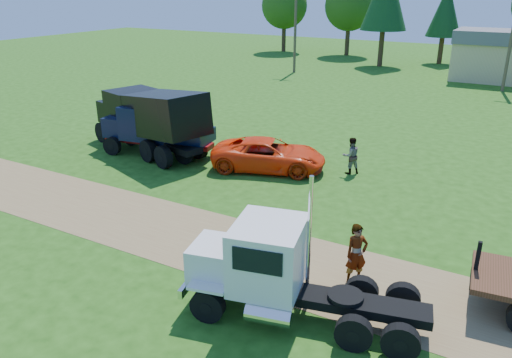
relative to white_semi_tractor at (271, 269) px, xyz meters
The scene contains 11 objects.
ground 4.24m from the white_semi_tractor, 140.12° to the left, with size 140.00×140.00×0.00m, color #1E470F.
dirt_track 4.24m from the white_semi_tractor, 140.12° to the left, with size 120.00×4.20×0.01m, color brown.
white_semi_tractor is the anchor object (origin of this frame).
black_dump_truck 15.84m from the white_semi_tractor, 142.33° to the left, with size 8.66×4.76×3.68m.
navy_truck 15.45m from the white_semi_tractor, 142.49° to the left, with size 6.32×3.12×2.68m.
orange_pickup 11.68m from the white_semi_tractor, 118.33° to the left, with size 2.59×5.62×1.56m, color #F1370B.
spectator_a 3.08m from the white_semi_tractor, 58.32° to the left, with size 0.72×0.48×1.99m, color #999999.
spectator_b 11.91m from the white_semi_tractor, 98.68° to the left, with size 0.88×0.69×1.82m, color #999999.
tan_shed 42.59m from the white_semi_tractor, 88.76° to the left, with size 6.20×5.40×4.70m.
utility_poles 37.83m from the white_semi_tractor, 85.55° to the left, with size 42.20×0.28×9.00m.
tree_row 51.87m from the white_semi_tractor, 88.47° to the left, with size 58.85×12.67×11.37m.
Camera 1 is at (8.57, -13.13, 8.73)m, focal length 35.00 mm.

